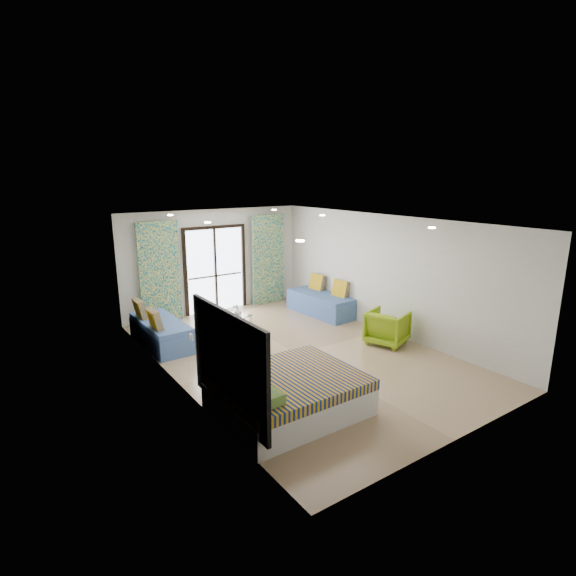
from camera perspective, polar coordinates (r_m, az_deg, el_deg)
floor at (r=9.28m, az=1.16°, el=-8.34°), size 5.00×7.50×0.01m
ceiling at (r=8.61m, az=1.25°, el=8.50°), size 5.00×7.50×0.01m
wall_back at (r=12.02m, az=-9.30°, el=3.42°), size 5.00×0.01×2.70m
wall_front at (r=6.34m, az=21.55°, el=-7.15°), size 5.00×0.01×2.70m
wall_left at (r=7.71m, az=-14.08°, el=-2.83°), size 0.01×7.50×2.70m
wall_right at (r=10.47m, az=12.39°, el=1.69°), size 0.01×7.50×2.70m
balcony_door at (r=12.01m, az=-9.23°, el=2.97°), size 1.76×0.08×2.28m
balcony_rail at (r=12.08m, az=-9.19°, el=1.54°), size 1.52×0.03×0.04m
curtain_left at (r=11.32m, az=-15.99°, el=1.87°), size 1.00×0.10×2.50m
curtain_right at (r=12.61m, az=-2.55°, el=3.63°), size 1.00×0.10×2.50m
downlight_a at (r=6.19m, az=1.54°, el=6.02°), size 0.12×0.12×0.02m
downlight_b at (r=8.15m, az=17.81°, el=7.30°), size 0.12×0.12×0.02m
downlight_c at (r=8.78m, az=-10.17°, el=8.19°), size 0.12×0.12×0.02m
downlight_d at (r=10.26m, az=4.37°, el=9.19°), size 0.12×0.12×0.02m
downlight_e at (r=10.63m, az=-14.73°, el=8.95°), size 0.12×0.12×0.02m
downlight_f at (r=11.87m, az=-1.77°, el=9.89°), size 0.12×0.12×0.02m
headboard at (r=6.27m, az=-7.62°, el=-9.45°), size 0.06×2.10×1.50m
switch_plate at (r=7.33m, az=-12.18°, el=-6.10°), size 0.02×0.10×0.10m
bed at (r=7.04m, az=-0.10°, el=-13.26°), size 2.13×1.74×0.73m
daybed_left at (r=10.03m, az=-15.92°, el=-5.33°), size 0.80×1.95×0.96m
daybed_right at (r=11.80m, az=4.23°, el=-1.88°), size 0.86×1.98×0.96m
coffee_table at (r=10.56m, az=-6.65°, el=-3.70°), size 0.72×0.72×0.64m
vase at (r=10.55m, az=-6.36°, el=-2.98°), size 0.22×0.23×0.18m
armchair at (r=9.91m, az=12.51°, el=-4.70°), size 0.96×0.99×0.81m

